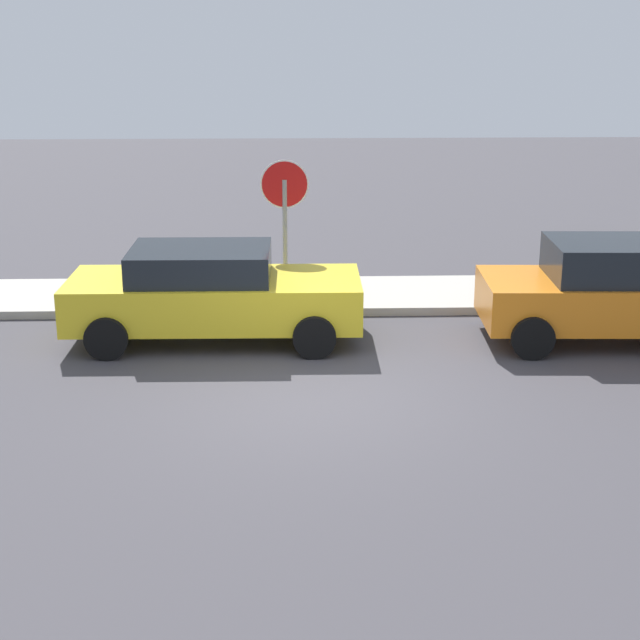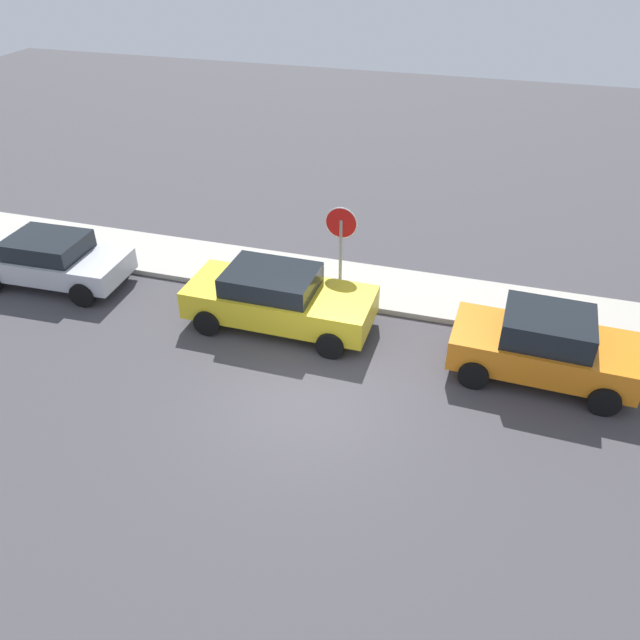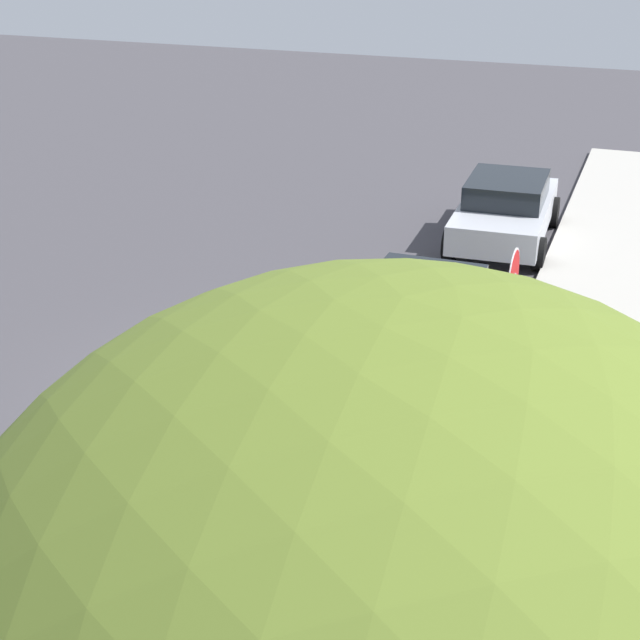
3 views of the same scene
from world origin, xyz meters
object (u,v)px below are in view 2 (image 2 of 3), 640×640
object	(u,v)px
parked_car_yellow	(278,298)
parked_car_silver	(52,259)
parked_car_orange	(543,346)
stop_sign	(341,238)

from	to	relation	value
parked_car_yellow	parked_car_silver	distance (m)	6.47
parked_car_yellow	parked_car_silver	size ratio (longest dim) A/B	1.10
parked_car_orange	parked_car_silver	xyz separation A→B (m)	(-12.52, 0.42, -0.09)
parked_car_orange	stop_sign	bearing A→B (deg)	160.59
stop_sign	parked_car_orange	xyz separation A→B (m)	(4.93, -1.74, -1.00)
stop_sign	parked_car_orange	distance (m)	5.32
parked_car_yellow	parked_car_orange	xyz separation A→B (m)	(6.06, -0.24, 0.03)
parked_car_yellow	parked_car_orange	size ratio (longest dim) A/B	1.16
parked_car_orange	parked_car_silver	world-z (taller)	parked_car_orange
parked_car_yellow	parked_car_orange	distance (m)	6.07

